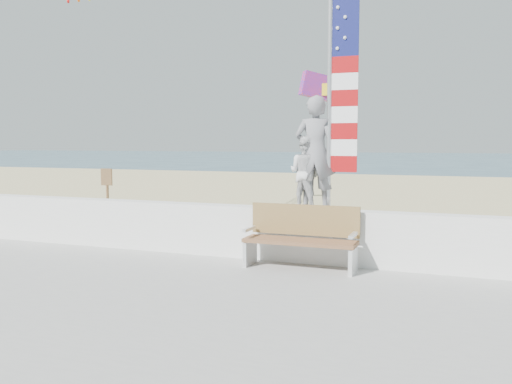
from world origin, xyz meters
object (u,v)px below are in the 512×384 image
adult (315,153)px  child (305,172)px  bench (302,236)px  flag (337,92)px

adult → child: (-0.17, 0.00, -0.33)m
adult → child: adult is taller
child → bench: 1.10m
adult → bench: size_ratio=1.04×
adult → flag: (0.35, -0.00, 0.98)m
bench → adult: bearing=78.4°
bench → flag: flag is taller
adult → bench: bearing=73.3°
bench → flag: (0.45, 0.45, 2.30)m
child → flag: (0.52, -0.00, 1.31)m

